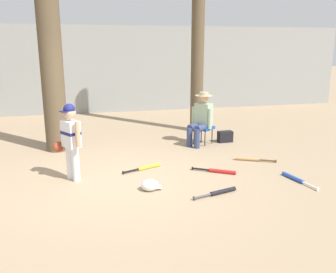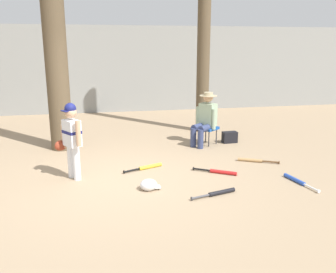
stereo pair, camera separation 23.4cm
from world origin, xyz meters
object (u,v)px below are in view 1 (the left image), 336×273
object	(u,v)px
young_ballplayer	(70,137)
bat_blue_youth	(295,179)
bat_wood_tan	(250,159)
folding_stool	(203,128)
bat_black_composite	(220,192)
handbag_beside_stool	(225,137)
bat_yellow_trainer	(146,167)
seated_spectator	(201,117)
batting_helmet_white	(150,185)
bat_red_barrel	(219,171)
tree_near_player	(49,28)
tree_behind_spectator	(198,22)

from	to	relation	value
young_ballplayer	bat_blue_youth	world-z (taller)	young_ballplayer
bat_wood_tan	folding_stool	bearing A→B (deg)	108.69
bat_black_composite	folding_stool	bearing A→B (deg)	75.93
handbag_beside_stool	bat_yellow_trainer	world-z (taller)	handbag_beside_stool
bat_yellow_trainer	bat_wood_tan	bearing A→B (deg)	-0.30
young_ballplayer	folding_stool	bearing A→B (deg)	29.84
seated_spectator	bat_black_composite	distance (m)	2.91
batting_helmet_white	bat_red_barrel	bearing A→B (deg)	19.54
tree_near_player	bat_wood_tan	bearing A→B (deg)	-24.79
bat_black_composite	bat_red_barrel	world-z (taller)	same
folding_stool	bat_yellow_trainer	distance (m)	2.18
bat_yellow_trainer	batting_helmet_white	world-z (taller)	batting_helmet_white
tree_near_player	seated_spectator	world-z (taller)	tree_near_player
young_ballplayer	seated_spectator	world-z (taller)	young_ballplayer
tree_near_player	bat_wood_tan	size ratio (longest dim) A/B	7.98
bat_black_composite	bat_yellow_trainer	bearing A→B (deg)	122.40
handbag_beside_stool	batting_helmet_white	world-z (taller)	handbag_beside_stool
handbag_beside_stool	tree_near_player	bearing A→B (deg)	176.10
seated_spectator	tree_near_player	bearing A→B (deg)	173.87
tree_behind_spectator	bat_black_composite	bearing A→B (deg)	-103.19
bat_blue_youth	batting_helmet_white	bearing A→B (deg)	175.68
tree_near_player	handbag_beside_stool	world-z (taller)	tree_near_player
young_ballplayer	bat_blue_youth	size ratio (longest dim) A/B	1.65
bat_blue_youth	bat_yellow_trainer	world-z (taller)	same
folding_stool	seated_spectator	size ratio (longest dim) A/B	0.47
batting_helmet_white	bat_blue_youth	bearing A→B (deg)	-4.32
folding_stool	bat_red_barrel	bearing A→B (deg)	-100.91
seated_spectator	bat_red_barrel	distance (m)	2.00
handbag_beside_stool	bat_yellow_trainer	bearing A→B (deg)	-146.00
young_ballplayer	bat_yellow_trainer	xyz separation A→B (m)	(1.31, 0.23, -0.71)
tree_behind_spectator	bat_black_composite	world-z (taller)	tree_behind_spectator
young_ballplayer	bat_red_barrel	xyz separation A→B (m)	(2.53, -0.28, -0.71)
seated_spectator	bat_black_composite	world-z (taller)	seated_spectator
tree_behind_spectator	bat_red_barrel	xyz separation A→B (m)	(-0.64, -3.27, -2.74)
young_ballplayer	folding_stool	size ratio (longest dim) A/B	2.33
tree_near_player	tree_behind_spectator	world-z (taller)	tree_behind_spectator
tree_behind_spectator	batting_helmet_white	xyz separation A→B (m)	(-1.98, -3.74, -2.69)
handbag_beside_stool	bat_blue_youth	distance (m)	2.64
bat_blue_youth	seated_spectator	bearing A→B (deg)	107.75
folding_stool	seated_spectator	xyz separation A→B (m)	(-0.08, -0.06, 0.28)
folding_stool	handbag_beside_stool	world-z (taller)	folding_stool
young_ballplayer	bat_wood_tan	bearing A→B (deg)	3.76
tree_behind_spectator	bat_yellow_trainer	bearing A→B (deg)	-124.09
bat_blue_youth	bat_black_composite	distance (m)	1.47
tree_behind_spectator	bat_black_composite	size ratio (longest dim) A/B	7.98
tree_near_player	bat_black_composite	distance (m)	4.74
young_ballplayer	handbag_beside_stool	bearing A→B (deg)	25.99
seated_spectator	handbag_beside_stool	distance (m)	0.82
handbag_beside_stool	young_ballplayer	bearing A→B (deg)	-154.01
folding_stool	handbag_beside_stool	xyz separation A→B (m)	(0.56, 0.02, -0.23)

